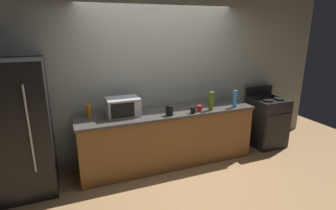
# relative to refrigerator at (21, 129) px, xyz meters

# --- Properties ---
(ground_plane) EXTENTS (8.00, 8.00, 0.00)m
(ground_plane) POSITION_rel_refrigerator_xyz_m (2.05, -0.40, -0.90)
(ground_plane) COLOR #A87F51
(back_wall) EXTENTS (6.40, 0.10, 2.70)m
(back_wall) POSITION_rel_refrigerator_xyz_m (2.05, 0.41, 0.45)
(back_wall) COLOR #9EA399
(back_wall) RESTS_ON ground_plane
(counter_run) EXTENTS (2.84, 0.64, 0.90)m
(counter_run) POSITION_rel_refrigerator_xyz_m (2.05, 0.00, -0.45)
(counter_run) COLOR brown
(counter_run) RESTS_ON ground_plane
(refrigerator) EXTENTS (0.72, 0.73, 1.80)m
(refrigerator) POSITION_rel_refrigerator_xyz_m (0.00, 0.00, 0.00)
(refrigerator) COLOR black
(refrigerator) RESTS_ON ground_plane
(stove_range) EXTENTS (0.60, 0.61, 1.08)m
(stove_range) POSITION_rel_refrigerator_xyz_m (4.05, 0.00, -0.44)
(stove_range) COLOR black
(stove_range) RESTS_ON ground_plane
(microwave) EXTENTS (0.48, 0.35, 0.27)m
(microwave) POSITION_rel_refrigerator_xyz_m (1.35, 0.05, 0.13)
(microwave) COLOR #B7BABF
(microwave) RESTS_ON counter_run
(cordless_phone) EXTENTS (0.09, 0.12, 0.15)m
(cordless_phone) POSITION_rel_refrigerator_xyz_m (1.99, -0.20, 0.07)
(cordless_phone) COLOR black
(cordless_phone) RESTS_ON counter_run
(bottle_olive_oil) EXTENTS (0.08, 0.08, 0.29)m
(bottle_olive_oil) POSITION_rel_refrigerator_xyz_m (2.70, -0.20, 0.15)
(bottle_olive_oil) COLOR #4C6B19
(bottle_olive_oil) RESTS_ON counter_run
(bottle_spray_cleaner) EXTENTS (0.06, 0.06, 0.28)m
(bottle_spray_cleaner) POSITION_rel_refrigerator_xyz_m (3.15, -0.21, 0.14)
(bottle_spray_cleaner) COLOR #338CE5
(bottle_spray_cleaner) RESTS_ON counter_run
(bottle_dish_soap) EXTENTS (0.07, 0.07, 0.19)m
(bottle_dish_soap) POSITION_rel_refrigerator_xyz_m (0.87, 0.19, 0.10)
(bottle_dish_soap) COLOR orange
(bottle_dish_soap) RESTS_ON counter_run
(bottle_hand_soap) EXTENTS (0.07, 0.07, 0.23)m
(bottle_hand_soap) POSITION_rel_refrigerator_xyz_m (2.85, 0.03, 0.12)
(bottle_hand_soap) COLOR beige
(bottle_hand_soap) RESTS_ON counter_run
(mug_black) EXTENTS (0.08, 0.08, 0.10)m
(mug_black) POSITION_rel_refrigerator_xyz_m (2.37, -0.23, 0.05)
(mug_black) COLOR black
(mug_black) RESTS_ON counter_run
(mug_red) EXTENTS (0.08, 0.08, 0.09)m
(mug_red) POSITION_rel_refrigerator_xyz_m (2.51, -0.18, 0.05)
(mug_red) COLOR red
(mug_red) RESTS_ON counter_run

